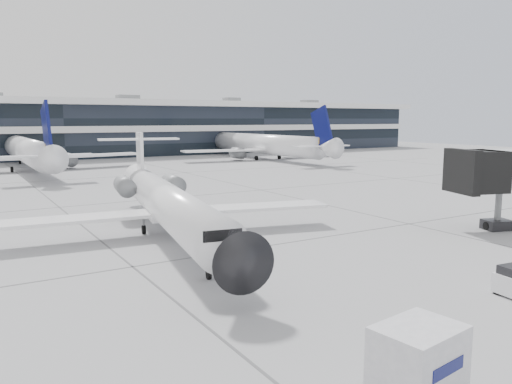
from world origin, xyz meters
TOP-DOWN VIEW (x-y plane):
  - ground at (0.00, 0.00)m, footprint 220.00×220.00m
  - terminal at (0.00, 82.00)m, footprint 170.00×22.00m
  - bg_jet_center at (-8.00, 55.00)m, footprint 32.00×40.00m
  - bg_jet_right at (32.00, 55.00)m, footprint 32.00×40.00m
  - regional_jet at (-5.97, 5.50)m, footprint 21.84×27.23m
  - cargo_uld at (-7.48, -15.86)m, footprint 2.79×2.21m
  - traffic_cone at (-4.28, 4.00)m, footprint 0.55×0.55m

SIDE VIEW (x-z plane):
  - ground at x=0.00m, z-range 0.00..0.00m
  - bg_jet_center at x=-8.00m, z-range -4.80..4.80m
  - bg_jet_right at x=32.00m, z-range -4.80..4.80m
  - traffic_cone at x=-4.28m, z-range -0.02..0.62m
  - cargo_uld at x=-7.48m, z-range 0.01..2.11m
  - regional_jet at x=-5.97m, z-range -1.00..5.31m
  - terminal at x=0.00m, z-range 0.00..10.00m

